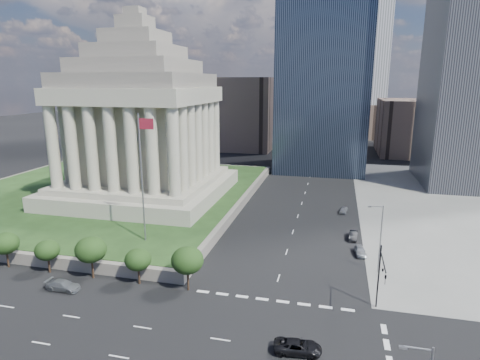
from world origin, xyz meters
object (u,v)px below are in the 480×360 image
(war_memorial, at_px, (140,106))
(flagpole, at_px, (142,172))
(traffic_signal_ne, at_px, (381,274))
(suv_grey, at_px, (63,285))
(parked_sedan_mid, at_px, (353,235))
(pickup_truck, at_px, (298,347))
(parked_sedan_far, at_px, (344,210))
(street_lamp_north, at_px, (380,235))
(parked_sedan_near, at_px, (360,251))

(war_memorial, distance_m, flagpole, 28.16)
(traffic_signal_ne, bearing_deg, war_memorial, 143.58)
(suv_grey, height_order, parked_sedan_mid, suv_grey)
(pickup_truck, relative_size, suv_grey, 1.05)
(suv_grey, relative_size, parked_sedan_far, 1.28)
(traffic_signal_ne, bearing_deg, flagpole, 163.29)
(street_lamp_north, height_order, suv_grey, street_lamp_north)
(parked_sedan_near, bearing_deg, flagpole, -175.32)
(flagpole, height_order, traffic_signal_ne, flagpole)
(suv_grey, xyz_separation_m, parked_sedan_mid, (37.32, 27.07, -0.02))
(war_memorial, height_order, pickup_truck, war_memorial)
(flagpole, distance_m, traffic_signal_ne, 36.69)
(war_memorial, bearing_deg, flagpole, -63.11)
(pickup_truck, bearing_deg, war_memorial, 35.57)
(war_memorial, height_order, parked_sedan_near, war_memorial)
(flagpole, bearing_deg, parked_sedan_near, 11.48)
(flagpole, distance_m, parked_sedan_near, 36.05)
(parked_sedan_mid, xyz_separation_m, parked_sedan_far, (-1.50, 14.22, -0.04))
(pickup_truck, distance_m, parked_sedan_near, 26.91)
(street_lamp_north, bearing_deg, parked_sedan_near, 109.28)
(street_lamp_north, bearing_deg, pickup_truck, -114.50)
(parked_sedan_mid, height_order, parked_sedan_far, parked_sedan_mid)
(traffic_signal_ne, distance_m, parked_sedan_mid, 23.99)
(war_memorial, bearing_deg, parked_sedan_far, 4.48)
(parked_sedan_near, height_order, parked_sedan_far, parked_sedan_near)
(flagpole, xyz_separation_m, street_lamp_north, (35.16, 1.00, -7.45))
(war_memorial, relative_size, suv_grey, 8.48)
(parked_sedan_far, bearing_deg, parked_sedan_near, -74.57)
(traffic_signal_ne, height_order, street_lamp_north, street_lamp_north)
(war_memorial, xyz_separation_m, suv_grey, (7.18, -37.92, -20.73))
(traffic_signal_ne, distance_m, suv_grey, 39.75)
(war_memorial, bearing_deg, street_lamp_north, -25.92)
(war_memorial, bearing_deg, parked_sedan_near, -20.85)
(flagpole, xyz_separation_m, pickup_truck, (25.95, -19.19, -12.45))
(pickup_truck, distance_m, parked_sedan_far, 46.81)
(street_lamp_north, xyz_separation_m, pickup_truck, (-9.20, -20.19, -4.99))
(traffic_signal_ne, bearing_deg, pickup_truck, -133.30)
(war_memorial, relative_size, traffic_signal_ne, 4.88)
(pickup_truck, distance_m, suv_grey, 31.39)
(war_memorial, relative_size, parked_sedan_near, 9.99)
(flagpole, height_order, parked_sedan_far, flagpole)
(suv_grey, relative_size, parked_sedan_near, 1.18)
(war_memorial, xyz_separation_m, traffic_signal_ne, (46.50, -34.30, -16.15))
(flagpole, distance_m, pickup_truck, 34.59)
(parked_sedan_near, bearing_deg, parked_sedan_mid, 90.48)
(pickup_truck, bearing_deg, parked_sedan_near, -21.38)
(pickup_truck, height_order, parked_sedan_far, pickup_truck)
(pickup_truck, relative_size, parked_sedan_near, 1.23)
(war_memorial, xyz_separation_m, parked_sedan_far, (43.00, 3.37, -20.79))
(flagpole, bearing_deg, parked_sedan_mid, 22.13)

